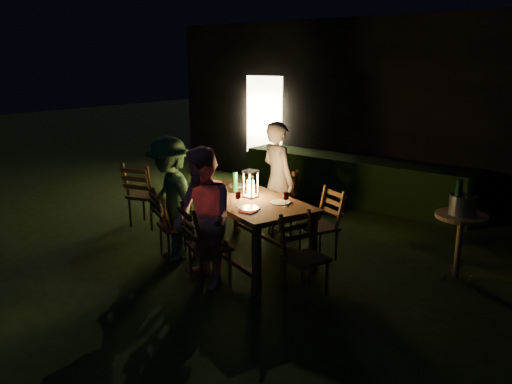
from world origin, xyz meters
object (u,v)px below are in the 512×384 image
Objects in this scene: dining_table at (245,203)px; side_table at (461,222)px; person_opp_left at (170,199)px; chair_near_left at (176,237)px; chair_far_left at (275,215)px; bottle_bucket_a at (458,201)px; chair_far_right at (319,237)px; bottle_bucket_b at (469,201)px; lantern at (251,185)px; bottle_table at (235,182)px; person_house_side at (278,180)px; ice_bucket at (463,205)px; chair_end at (305,270)px; chair_near_right at (208,259)px; chair_spare at (146,206)px; person_opp_right at (203,218)px.

dining_table is 2.56m from side_table.
chair_near_left is at bearing 92.49° from person_opp_left.
bottle_bucket_a reaches higher than chair_far_left.
bottle_bucket_b reaches higher than chair_far_right.
lantern is (0.06, 0.03, 0.24)m from dining_table.
chair_near_left is 1.17m from lantern.
bottle_table reaches higher than chair_far_left.
person_house_side is 2.13× the size of side_table.
person_house_side is at bearing -177.82° from ice_bucket.
side_table is (1.18, 1.43, 0.41)m from chair_end.
side_table is 2.43× the size of bottle_bucket_a.
person_house_side is at bearing 90.00° from person_opp_left.
chair_far_left is 2.59m from ice_bucket.
bottle_bucket_a is at bearing 67.03° from chair_near_right.
chair_spare is 1.86m from bottle_table.
chair_spare is at bearing 45.00° from person_house_side.
chair_end is at bearing -23.71° from chair_spare.
chair_end reaches higher than side_table.
person_opp_right is at bearing -138.56° from bottle_bucket_b.
chair_far_left is 1.00m from chair_far_right.
side_table is (3.03, 1.59, 0.40)m from chair_near_left.
chair_far_left is 3.19× the size of bottle_bucket_b.
chair_end reaches higher than dining_table.
bottle_bucket_a is at bearing -140.64° from chair_far_right.
chair_end is 2.85× the size of bottle_bucket_a.
person_opp_right is 0.90m from person_opp_left.
chair_end is 3.25× the size of bottle_table.
person_opp_right is 2.87m from bottle_bucket_a.
chair_end is at bearing -130.09° from bottle_bucket_b.
lantern is at bearing 118.06° from chair_far_left.
chair_end is at bearing 26.02° from person_opp_left.
chair_spare reaches higher than chair_end.
chair_spare is 3.26× the size of bottle_bucket_b.
lantern is at bearing -90.73° from chair_end.
person_house_side reaches higher than ice_bucket.
chair_near_right reaches higher than chair_end.
chair_spare is 3.48× the size of ice_bucket.
person_opp_left is at bearing -42.93° from chair_spare.
lantern is 2.55m from bottle_bucket_b.
chair_near_left is (-0.68, -0.58, -0.44)m from dining_table.
lantern is at bearing 114.69° from person_opp_right.
chair_far_left is (0.51, 1.45, 0.02)m from chair_near_left.
chair_far_right is at bearing -136.84° from chair_end.
chair_near_right is 3.30× the size of ice_bucket.
lantern is 0.45× the size of side_table.
dining_table is 2.16× the size of chair_near_right.
chair_far_left reaches higher than chair_far_right.
chair_near_left reaches higher than side_table.
bottle_bucket_b is at bearing 38.66° from ice_bucket.
person_opp_right is at bearing -41.92° from chair_end.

